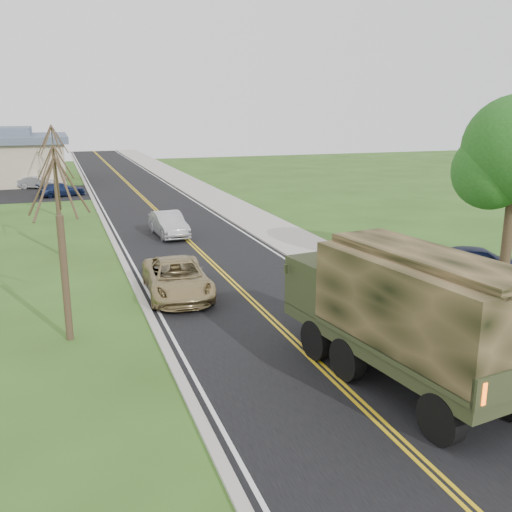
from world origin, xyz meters
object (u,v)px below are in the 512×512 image
suv_champagne (177,278)px  sedan_silver (169,224)px  military_truck (405,307)px  pickup_navy (479,263)px

suv_champagne → sedan_silver: size_ratio=1.21×
military_truck → sedan_silver: size_ratio=1.86×
military_truck → sedan_silver: military_truck is taller
suv_champagne → sedan_silver: (1.84, 11.33, -0.01)m
sedan_silver → pickup_navy: 17.71m
sedan_silver → pickup_navy: size_ratio=0.95×
military_truck → sedan_silver: 21.32m
military_truck → suv_champagne: military_truck is taller
suv_champagne → pickup_navy: 13.65m
sedan_silver → pickup_navy: sedan_silver is taller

